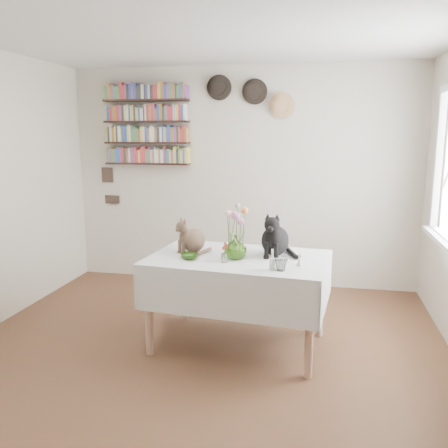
% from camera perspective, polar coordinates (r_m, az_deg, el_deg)
% --- Properties ---
extents(room, '(4.08, 4.58, 2.58)m').
position_cam_1_polar(room, '(3.31, -4.35, 2.13)').
color(room, brown).
rests_on(room, ground).
extents(dining_table, '(1.51, 1.05, 0.76)m').
position_cam_1_polar(dining_table, '(3.91, 1.74, -6.63)').
color(dining_table, white).
rests_on(dining_table, room).
extents(tabby_cat, '(0.33, 0.33, 0.31)m').
position_cam_1_polar(tabby_cat, '(4.00, -3.65, -1.20)').
color(tabby_cat, brown).
rests_on(tabby_cat, dining_table).
extents(black_cat, '(0.28, 0.34, 0.37)m').
position_cam_1_polar(black_cat, '(3.91, 6.19, -1.03)').
color(black_cat, black).
rests_on(black_cat, dining_table).
extents(flower_vase, '(0.22, 0.22, 0.19)m').
position_cam_1_polar(flower_vase, '(3.77, 1.38, -2.81)').
color(flower_vase, '#78B641').
rests_on(flower_vase, dining_table).
extents(green_bowl, '(0.16, 0.16, 0.04)m').
position_cam_1_polar(green_bowl, '(3.80, -4.17, -3.89)').
color(green_bowl, '#78B641').
rests_on(green_bowl, dining_table).
extents(drinking_glass, '(0.12, 0.12, 0.09)m').
position_cam_1_polar(drinking_glass, '(3.49, 6.86, -4.89)').
color(drinking_glass, white).
rests_on(drinking_glass, dining_table).
extents(candlestick, '(0.04, 0.04, 0.16)m').
position_cam_1_polar(candlestick, '(3.50, 5.82, -4.68)').
color(candlestick, white).
rests_on(candlestick, dining_table).
extents(berry_jar, '(0.04, 0.04, 0.18)m').
position_cam_1_polar(berry_jar, '(3.68, 0.02, -3.44)').
color(berry_jar, white).
rests_on(berry_jar, dining_table).
extents(porcelain_figurine, '(0.05, 0.05, 0.09)m').
position_cam_1_polar(porcelain_figurine, '(3.64, 9.09, -4.36)').
color(porcelain_figurine, white).
rests_on(porcelain_figurine, dining_table).
extents(flower_bouquet, '(0.17, 0.12, 0.39)m').
position_cam_1_polar(flower_bouquet, '(3.74, 1.38, 0.91)').
color(flower_bouquet, '#4C7233').
rests_on(flower_bouquet, flower_vase).
extents(bookshelf_unit, '(1.00, 0.16, 0.91)m').
position_cam_1_polar(bookshelf_unit, '(5.67, -9.29, 11.67)').
color(bookshelf_unit, black).
rests_on(bookshelf_unit, room).
extents(wall_hats, '(0.98, 0.09, 0.48)m').
position_cam_1_polar(wall_hats, '(5.40, 3.31, 15.28)').
color(wall_hats, black).
rests_on(wall_hats, room).
extents(wall_art_plaques, '(0.21, 0.02, 0.44)m').
position_cam_1_polar(wall_art_plaques, '(5.97, -13.61, 4.56)').
color(wall_art_plaques, '#38281E').
rests_on(wall_art_plaques, room).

